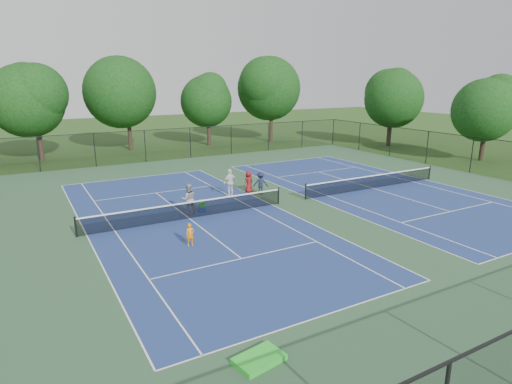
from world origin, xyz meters
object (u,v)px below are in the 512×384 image
bystander_c (249,182)px  ball_hopper (202,203)px  tree_back_c (208,98)px  ball_crate (202,209)px  tree_back_d (271,86)px  tree_back_b (126,89)px  bystander_a (230,182)px  tree_back_a (34,96)px  tree_side_f (488,105)px  bystander_b (261,183)px  tree_side_e (392,95)px  child_player (190,235)px  instructor (188,199)px

bystander_c → ball_hopper: (-4.54, -2.52, -0.25)m
tree_back_c → ball_crate: tree_back_c is taller
tree_back_c → tree_back_d: 8.17m
tree_back_b → bystander_a: size_ratio=5.43×
tree_back_a → tree_back_c: (18.00, 1.00, -0.56)m
tree_back_c → ball_hopper: bearing=-114.2°
tree_back_d → tree_side_f: 23.76m
bystander_a → tree_back_a: bearing=-74.9°
tree_back_a → bystander_a: bearing=-63.9°
tree_back_b → ball_crate: tree_back_b is taller
bystander_b → tree_back_a: bearing=-32.7°
tree_side_e → child_player: bearing=-150.4°
child_player → bystander_c: 10.13m
bystander_a → bystander_c: (1.50, 0.14, -0.17)m
tree_side_f → ball_hopper: size_ratio=19.53×
tree_back_c → tree_back_d: (8.00, -1.00, 1.34)m
tree_back_d → tree_side_f: (11.00, -21.00, -1.57)m
child_player → bystander_c: bystander_c is taller
bystander_a → ball_hopper: (-3.03, -2.38, -0.42)m
ball_hopper → tree_back_c: bearing=65.8°
tree_side_f → bystander_b: (-24.85, -0.41, -4.47)m
child_player → ball_hopper: 5.37m
tree_side_e → ball_hopper: tree_side_e is taller
child_player → tree_back_c: bearing=67.1°
tree_back_a → bystander_b: size_ratio=5.87×
ball_crate → instructor: bearing=-174.1°
tree_back_c → instructor: size_ratio=4.61×
tree_side_e → bystander_b: 26.91m
tree_back_c → tree_side_e: size_ratio=0.95×
tree_back_b → child_player: bearing=-98.4°
ball_hopper → bystander_b: bearing=18.8°
tree_side_f → child_player: (-32.40, -6.84, -4.70)m
tree_side_e → ball_hopper: 32.14m
tree_side_f → ball_hopper: bearing=-176.0°
tree_back_d → tree_side_e: (10.00, -10.00, -1.02)m
tree_side_e → bystander_a: size_ratio=4.80×
tree_side_e → tree_back_c: bearing=148.6°
tree_side_f → bystander_a: tree_side_f is taller
tree_back_a → tree_back_c: tree_back_a is taller
tree_back_b → tree_back_d: (17.00, -2.00, 0.23)m
tree_side_f → instructor: tree_side_f is taller
tree_back_d → tree_side_e: size_ratio=1.17×
tree_back_c → bystander_b: bearing=-104.6°
tree_back_a → bystander_c: bearing=-60.4°
child_player → ball_crate: bearing=63.8°
bystander_a → ball_crate: size_ratio=4.47×
tree_back_a → tree_back_b: bearing=12.5°
tree_side_f → child_player: bearing=-168.1°
tree_side_f → child_player: size_ratio=7.34×
tree_back_d → bystander_c: 25.80m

